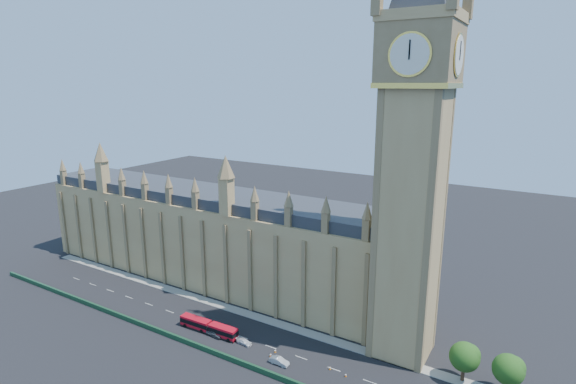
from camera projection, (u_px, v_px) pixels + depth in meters
The scene contains 15 objects.
ground at pixel (229, 332), 109.03m from camera, with size 400.00×400.00×0.00m, color black.
palace_westminster at pixel (208, 235), 136.59m from camera, with size 120.00×20.00×28.00m.
elizabeth_tower at pixel (417, 106), 88.83m from camera, with size 20.59×20.59×105.00m.
bridge_parapet at pixel (205, 349), 101.39m from camera, with size 160.00×0.60×1.20m, color #1E4C2D.
kerb_north at pixel (252, 315), 116.93m from camera, with size 160.00×3.00×0.16m, color gray.
tree_east_near at pixel (466, 356), 89.99m from camera, with size 6.00×6.00×8.50m.
tree_east_far at pixel (510, 369), 86.00m from camera, with size 6.00×6.00×8.50m.
red_bus at pixel (208, 327), 108.81m from camera, with size 16.23×2.97×2.75m.
car_grey at pixel (215, 333), 107.29m from camera, with size 1.83×4.56×1.55m, color #44464C.
car_silver at pixel (279, 361), 96.58m from camera, with size 1.57×4.51×1.49m, color #ABAFB3.
car_white at pixel (244, 342), 104.08m from camera, with size 1.65×4.07×1.18m, color silver.
cone_a at pixel (275, 351), 100.88m from camera, with size 0.49×0.49×0.72m.
cone_b at pixel (271, 355), 99.30m from camera, with size 0.65×0.65×0.80m.
cone_c at pixel (346, 375), 92.55m from camera, with size 0.53×0.53×0.65m.
cone_d at pixel (330, 368), 94.84m from camera, with size 0.46×0.46×0.71m.
Camera 1 is at (62.57, -76.62, 58.93)m, focal length 28.00 mm.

